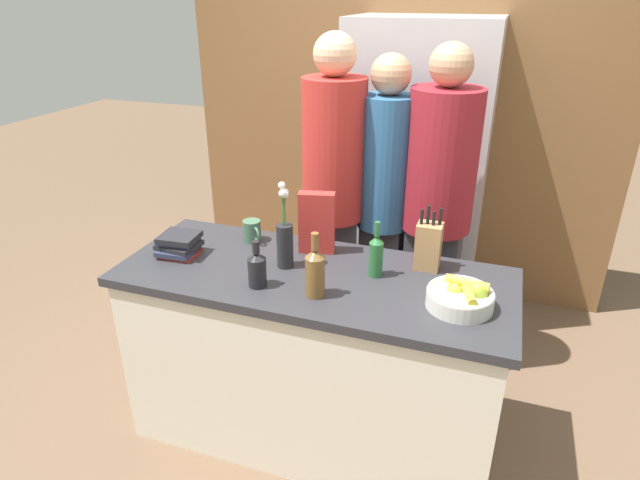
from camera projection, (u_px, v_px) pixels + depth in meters
The scene contains 16 objects.
ground_plane at pixel (314, 428), 2.67m from camera, with size 14.00×14.00×0.00m, color brown.
kitchen_island at pixel (314, 356), 2.48m from camera, with size 1.70×0.68×0.88m.
back_wall_wood at pixel (399, 104), 3.55m from camera, with size 2.90×0.12×2.60m.
refrigerator at pixel (415, 176), 3.34m from camera, with size 0.84×0.62×1.86m.
fruit_bowl at pixel (461, 296), 2.03m from camera, with size 0.26×0.26×0.11m.
knife_block at pixel (428, 245), 2.29m from camera, with size 0.11×0.09×0.29m.
flower_vase at pixel (285, 239), 2.30m from camera, with size 0.07×0.07×0.39m.
cereal_box at pixel (317, 223), 2.42m from camera, with size 0.17×0.10×0.29m.
coffee_mug at pixel (252, 231), 2.57m from camera, with size 0.11×0.10×0.10m.
book_stack at pixel (179, 245), 2.43m from camera, with size 0.19×0.17×0.10m.
bottle_oil at pixel (257, 268), 2.16m from camera, with size 0.08×0.08×0.20m.
bottle_vinegar at pixel (315, 271), 2.08m from camera, with size 0.08×0.08×0.27m.
bottle_wine at pixel (376, 255), 2.23m from camera, with size 0.06×0.06×0.25m.
person_at_sink at pixel (333, 189), 2.82m from camera, with size 0.33×0.33×1.81m.
person_in_blue at pixel (384, 197), 2.84m from camera, with size 0.28×0.28×1.72m.
person_in_red_tee at pixel (438, 201), 2.74m from camera, with size 0.36×0.36×1.78m.
Camera 1 is at (0.69, -1.89, 1.98)m, focal length 30.00 mm.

